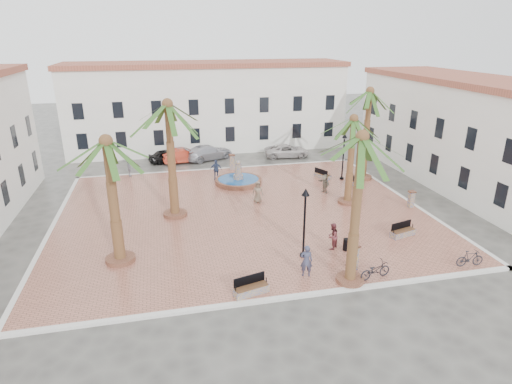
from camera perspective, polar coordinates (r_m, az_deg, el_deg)
ground at (r=31.24m, az=-1.79°, el=-2.89°), size 120.00×120.00×0.00m
plaza at (r=31.21m, az=-1.79°, el=-2.77°), size 26.00×22.00×0.15m
kerb_n at (r=41.42m, az=-4.72°, el=3.08°), size 26.30×0.30×0.16m
kerb_s at (r=21.79m, az=3.94°, el=-13.89°), size 26.30×0.30×0.16m
kerb_e at (r=35.82m, az=19.07°, el=-0.81°), size 0.30×22.30×0.16m
kerb_w at (r=31.67m, az=-25.62°, el=-4.53°), size 0.30×22.30×0.16m
building_north at (r=49.08m, az=-6.43°, el=11.36°), size 30.40×7.40×9.50m
building_east at (r=40.21m, az=26.94°, el=6.95°), size 7.40×26.40×9.00m
fountain at (r=37.06m, az=-2.37°, el=1.61°), size 4.00×4.00×2.07m
palm_nw at (r=29.07m, az=-11.61°, el=9.68°), size 5.41×5.41×8.27m
palm_sw at (r=23.65m, az=-19.15°, el=4.39°), size 5.38×5.38×7.36m
palm_s at (r=20.66m, az=13.81°, el=4.96°), size 4.73×4.73×8.04m
palm_e at (r=31.96m, az=12.82°, el=8.17°), size 4.81×4.81×6.81m
palm_ne at (r=38.00m, az=14.86°, el=11.60°), size 5.25×5.25×8.06m
bench_s at (r=21.76m, az=-0.66°, el=-12.82°), size 1.88×0.99×0.95m
bench_se at (r=29.00m, az=18.97°, el=-5.10°), size 1.81×0.96×0.91m
bench_e at (r=37.42m, az=13.10°, el=1.22°), size 0.82×1.76×0.89m
bench_ne at (r=38.82m, az=8.83°, el=2.20°), size 1.15×1.71×0.87m
lamppost_s at (r=24.09m, az=6.54°, el=-2.55°), size 0.46×0.46×4.21m
lamppost_e at (r=38.11m, az=11.63°, el=5.71°), size 0.45×0.45×4.16m
bollard_se at (r=24.16m, az=12.85°, el=-8.39°), size 0.62×0.62×1.48m
bollard_n at (r=40.75m, az=-3.23°, el=4.06°), size 0.54×0.54×1.48m
bollard_e at (r=33.76m, az=19.99°, el=-0.87°), size 0.48×0.48×1.28m
litter_bin at (r=26.23m, az=11.94°, el=-6.87°), size 0.38×0.38×0.74m
cyclist_a at (r=23.04m, az=6.73°, el=-9.09°), size 0.74×0.58×1.80m
bicycle_a at (r=23.73m, az=15.61°, el=-10.00°), size 1.92×0.97×0.96m
cyclist_b at (r=26.06m, az=10.16°, el=-5.82°), size 1.01×0.99×1.64m
bicycle_b at (r=26.77m, az=26.63°, el=-7.91°), size 1.63×0.58×0.96m
pedestrian_fountain_a at (r=32.56m, az=0.23°, el=-0.01°), size 0.87×0.60×1.70m
pedestrian_fountain_b at (r=38.01m, az=-5.37°, el=3.00°), size 1.11×0.62×1.79m
pedestrian_north at (r=40.34m, az=-16.48°, el=3.17°), size 0.78×1.16×1.67m
pedestrian_east at (r=35.15m, az=9.17°, el=1.14°), size 0.73×1.48×1.53m
car_black at (r=44.58m, az=-11.64°, el=4.76°), size 4.19×2.59×1.33m
car_red at (r=44.09m, az=-9.52°, el=4.82°), size 4.63×2.24×1.46m
car_silver at (r=44.83m, az=-6.36°, el=5.27°), size 5.65×3.96×1.52m
car_white at (r=45.66m, az=4.17°, el=5.49°), size 4.91×2.59×1.32m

